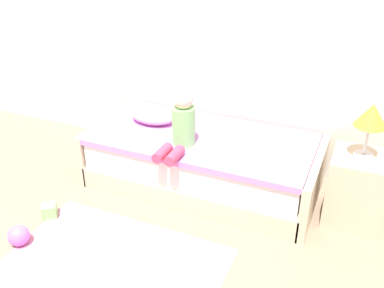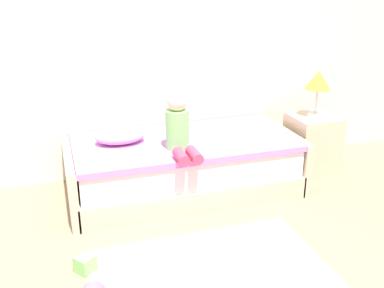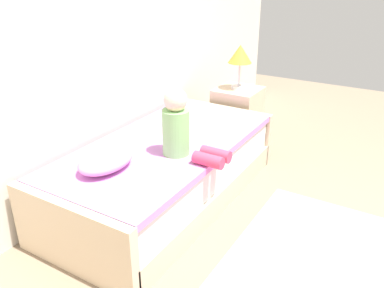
{
  "view_description": "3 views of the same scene",
  "coord_description": "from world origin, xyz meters",
  "views": [
    {
      "loc": [
        1.69,
        -1.23,
        2.3
      ],
      "look_at": [
        0.4,
        1.75,
        0.55
      ],
      "focal_mm": 40.58,
      "sensor_mm": 36.0,
      "label": 1
    },
    {
      "loc": [
        -0.68,
        -1.62,
        1.89
      ],
      "look_at": [
        0.4,
        1.75,
        0.55
      ],
      "focal_mm": 41.57,
      "sensor_mm": 36.0,
      "label": 2
    },
    {
      "loc": [
        -1.95,
        0.34,
        1.79
      ],
      "look_at": [
        0.4,
        1.75,
        0.55
      ],
      "focal_mm": 37.55,
      "sensor_mm": 36.0,
      "label": 3
    }
  ],
  "objects": [
    {
      "name": "bed",
      "position": [
        0.4,
        2.0,
        0.25
      ],
      "size": [
        2.11,
        1.0,
        0.5
      ],
      "color": "beige",
      "rests_on": "ground"
    },
    {
      "name": "wall_rear",
      "position": [
        0.0,
        2.6,
        1.45
      ],
      "size": [
        7.2,
        0.1,
        2.9
      ],
      "primitive_type": "cube",
      "color": "silver",
      "rests_on": "ground"
    },
    {
      "name": "table_lamp",
      "position": [
        1.75,
        2.0,
        0.94
      ],
      "size": [
        0.24,
        0.24,
        0.45
      ],
      "color": "silver",
      "rests_on": "nightstand"
    },
    {
      "name": "area_rug",
      "position": [
        0.21,
        0.7,
        0.0
      ],
      "size": [
        1.6,
        1.1,
        0.01
      ],
      "primitive_type": "cube",
      "color": "pink",
      "rests_on": "ground"
    },
    {
      "name": "pillow",
      "position": [
        -0.15,
        2.1,
        0.56
      ],
      "size": [
        0.44,
        0.3,
        0.13
      ],
      "primitive_type": "ellipsoid",
      "color": "#EA8CC6",
      "rests_on": "bed"
    },
    {
      "name": "nightstand",
      "position": [
        1.75,
        2.0,
        0.3
      ],
      "size": [
        0.44,
        0.44,
        0.6
      ],
      "primitive_type": "cube",
      "color": "beige",
      "rests_on": "ground"
    },
    {
      "name": "child_figure",
      "position": [
        0.29,
        1.77,
        0.7
      ],
      "size": [
        0.2,
        0.51,
        0.5
      ],
      "color": "#7FC672",
      "rests_on": "bed"
    }
  ]
}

